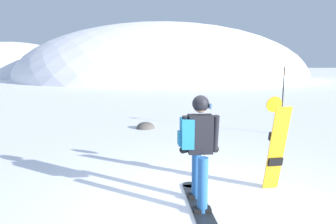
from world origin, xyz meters
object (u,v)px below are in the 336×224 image
(spare_snowboard, at_px, (276,144))
(piste_marker_near, at_px, (283,96))
(rock_dark, at_px, (146,128))
(snowboarder_main, at_px, (198,148))

(spare_snowboard, height_order, piste_marker_near, piste_marker_near)
(spare_snowboard, height_order, rock_dark, spare_snowboard)
(snowboarder_main, xyz_separation_m, spare_snowboard, (1.46, 0.29, -0.09))
(spare_snowboard, xyz_separation_m, piste_marker_near, (2.48, 3.91, 0.38))
(snowboarder_main, distance_m, spare_snowboard, 1.49)
(spare_snowboard, bearing_deg, rock_dark, 105.70)
(snowboarder_main, relative_size, piste_marker_near, 0.86)
(snowboarder_main, relative_size, spare_snowboard, 1.12)
(snowboarder_main, bearing_deg, spare_snowboard, 11.43)
(spare_snowboard, relative_size, piste_marker_near, 0.76)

